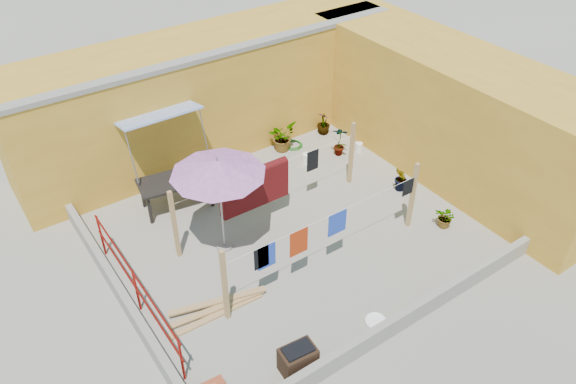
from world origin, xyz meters
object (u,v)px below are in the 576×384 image
object	(u,v)px
plant_back_a	(282,137)
outdoor_table	(175,182)
brazier	(298,359)
water_jug_a	(359,147)
patio_umbrella	(218,168)
water_jug_b	(306,159)
white_basin	(376,321)
green_hose	(293,145)

from	to	relation	value
plant_back_a	outdoor_table	bearing A→B (deg)	-168.93
brazier	water_jug_a	bearing A→B (deg)	41.04
patio_umbrella	water_jug_b	bearing A→B (deg)	25.57
patio_umbrella	water_jug_a	xyz separation A→B (m)	(5.22, 1.36, -2.07)
water_jug_a	plant_back_a	bearing A→B (deg)	142.40
brazier	white_basin	xyz separation A→B (m)	(1.90, 0.00, -0.25)
patio_umbrella	brazier	distance (m)	4.16
white_basin	green_hose	bearing A→B (deg)	68.73
white_basin	water_jug_a	distance (m)	6.32
white_basin	water_jug_b	bearing A→B (deg)	67.35
patio_umbrella	water_jug_a	world-z (taller)	patio_umbrella
patio_umbrella	white_basin	world-z (taller)	patio_umbrella
water_jug_a	water_jug_b	world-z (taller)	water_jug_b
water_jug_a	plant_back_a	distance (m)	2.24
outdoor_table	plant_back_a	size ratio (longest dim) A/B	2.20
patio_umbrella	green_hose	world-z (taller)	patio_umbrella
patio_umbrella	water_jug_a	bearing A→B (deg)	14.61
green_hose	water_jug_a	bearing A→B (deg)	-43.51
water_jug_b	brazier	bearing A→B (deg)	-127.64
water_jug_b	water_jug_a	bearing A→B (deg)	-12.76
white_basin	green_hose	size ratio (longest dim) A/B	0.77
patio_umbrella	white_basin	distance (m)	4.46
brazier	green_hose	world-z (taller)	brazier
outdoor_table	brazier	distance (m)	5.68
water_jug_a	plant_back_a	xyz separation A→B (m)	(-1.76, 1.35, 0.29)
water_jug_a	green_hose	xyz separation A→B (m)	(-1.39, 1.32, -0.10)
white_basin	water_jug_b	world-z (taller)	water_jug_b
water_jug_a	water_jug_b	size ratio (longest dim) A/B	0.89
water_jug_b	plant_back_a	bearing A→B (deg)	98.51
white_basin	water_jug_a	size ratio (longest dim) A/B	1.38
outdoor_table	water_jug_b	world-z (taller)	outdoor_table
brazier	white_basin	world-z (taller)	brazier
outdoor_table	plant_back_a	world-z (taller)	plant_back_a
brazier	white_basin	bearing A→B (deg)	0.00
outdoor_table	plant_back_a	bearing A→B (deg)	11.07
outdoor_table	water_jug_a	size ratio (longest dim) A/B	6.01
patio_umbrella	outdoor_table	xyz separation A→B (m)	(-0.20, 2.00, -1.46)
water_jug_b	green_hose	xyz separation A→B (m)	(0.22, 0.96, -0.12)
water_jug_b	plant_back_a	world-z (taller)	plant_back_a
brazier	water_jug_b	world-z (taller)	brazier
water_jug_b	patio_umbrella	bearing A→B (deg)	-154.43
water_jug_b	green_hose	distance (m)	0.99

